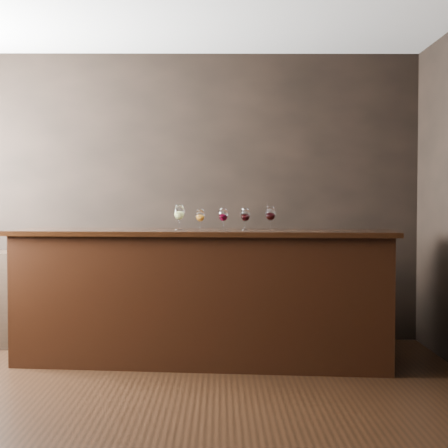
{
  "coord_description": "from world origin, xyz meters",
  "views": [
    {
      "loc": [
        0.57,
        -3.84,
        1.36
      ],
      "look_at": [
        0.6,
        1.39,
        1.17
      ],
      "focal_mm": 50.0,
      "sensor_mm": 36.0,
      "label": 1
    }
  ],
  "objects_px": {
    "glass_amber": "(200,216)",
    "glass_red_c": "(270,214)",
    "glass_white": "(179,213)",
    "glass_red_a": "(223,215)",
    "bar_counter": "(201,299)",
    "glass_red_b": "(245,215)",
    "back_bar_shelf": "(101,299)"
  },
  "relations": [
    {
      "from": "bar_counter",
      "to": "glass_amber",
      "type": "bearing_deg",
      "value": 114.05
    },
    {
      "from": "glass_red_a",
      "to": "glass_red_c",
      "type": "height_order",
      "value": "glass_red_c"
    },
    {
      "from": "bar_counter",
      "to": "glass_red_b",
      "type": "bearing_deg",
      "value": 5.94
    },
    {
      "from": "glass_amber",
      "to": "glass_red_c",
      "type": "height_order",
      "value": "glass_red_c"
    },
    {
      "from": "glass_red_b",
      "to": "back_bar_shelf",
      "type": "bearing_deg",
      "value": 154.63
    },
    {
      "from": "glass_amber",
      "to": "glass_red_b",
      "type": "height_order",
      "value": "glass_red_b"
    },
    {
      "from": "glass_white",
      "to": "glass_amber",
      "type": "xyz_separation_m",
      "value": [
        0.18,
        0.0,
        -0.03
      ]
    },
    {
      "from": "glass_white",
      "to": "back_bar_shelf",
      "type": "bearing_deg",
      "value": 142.03
    },
    {
      "from": "bar_counter",
      "to": "glass_white",
      "type": "xyz_separation_m",
      "value": [
        -0.19,
        0.03,
        0.73
      ]
    },
    {
      "from": "glass_amber",
      "to": "glass_red_a",
      "type": "height_order",
      "value": "glass_red_a"
    },
    {
      "from": "glass_red_a",
      "to": "glass_red_c",
      "type": "relative_size",
      "value": 0.93
    },
    {
      "from": "bar_counter",
      "to": "glass_amber",
      "type": "height_order",
      "value": "glass_amber"
    },
    {
      "from": "bar_counter",
      "to": "glass_amber",
      "type": "relative_size",
      "value": 17.77
    },
    {
      "from": "glass_white",
      "to": "glass_red_a",
      "type": "height_order",
      "value": "glass_white"
    },
    {
      "from": "bar_counter",
      "to": "glass_red_c",
      "type": "distance_m",
      "value": 0.92
    },
    {
      "from": "bar_counter",
      "to": "back_bar_shelf",
      "type": "height_order",
      "value": "bar_counter"
    },
    {
      "from": "bar_counter",
      "to": "glass_red_a",
      "type": "distance_m",
      "value": 0.73
    },
    {
      "from": "back_bar_shelf",
      "to": "glass_red_b",
      "type": "distance_m",
      "value": 1.69
    },
    {
      "from": "bar_counter",
      "to": "back_bar_shelf",
      "type": "distance_m",
      "value": 1.16
    },
    {
      "from": "back_bar_shelf",
      "to": "glass_red_c",
      "type": "relative_size",
      "value": 12.47
    },
    {
      "from": "glass_white",
      "to": "glass_red_a",
      "type": "distance_m",
      "value": 0.38
    },
    {
      "from": "glass_white",
      "to": "glass_red_b",
      "type": "xyz_separation_m",
      "value": [
        0.56,
        -0.02,
        -0.02
      ]
    },
    {
      "from": "bar_counter",
      "to": "glass_amber",
      "type": "xyz_separation_m",
      "value": [
        -0.01,
        0.03,
        0.7
      ]
    },
    {
      "from": "bar_counter",
      "to": "glass_red_a",
      "type": "bearing_deg",
      "value": -3.73
    },
    {
      "from": "back_bar_shelf",
      "to": "glass_amber",
      "type": "xyz_separation_m",
      "value": [
        0.96,
        -0.61,
        0.8
      ]
    },
    {
      "from": "glass_amber",
      "to": "glass_red_c",
      "type": "xyz_separation_m",
      "value": [
        0.59,
        -0.02,
        0.02
      ]
    },
    {
      "from": "glass_red_b",
      "to": "glass_red_c",
      "type": "relative_size",
      "value": 0.92
    },
    {
      "from": "glass_white",
      "to": "glass_amber",
      "type": "distance_m",
      "value": 0.18
    },
    {
      "from": "glass_white",
      "to": "glass_red_c",
      "type": "height_order",
      "value": "glass_white"
    },
    {
      "from": "glass_red_a",
      "to": "glass_red_b",
      "type": "bearing_deg",
      "value": 9.88
    },
    {
      "from": "glass_red_a",
      "to": "glass_amber",
      "type": "bearing_deg",
      "value": 163.53
    },
    {
      "from": "glass_red_a",
      "to": "glass_red_b",
      "type": "distance_m",
      "value": 0.19
    }
  ]
}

